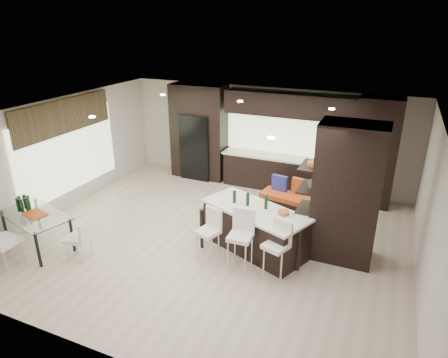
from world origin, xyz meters
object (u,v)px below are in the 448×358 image
at_px(stool_left, 208,241).
at_px(stool_right, 275,256).
at_px(chair_end, 78,241).
at_px(stool_mid, 240,247).
at_px(dining_table, 38,231).
at_px(floor_vase, 326,228).
at_px(kitchen_island, 254,229).
at_px(chair_near, 4,245).
at_px(bench, 290,206).

bearing_deg(stool_left, stool_right, 17.67).
relative_size(stool_left, chair_end, 1.14).
relative_size(stool_mid, dining_table, 0.62).
height_order(stool_mid, dining_table, stool_mid).
distance_m(floor_vase, dining_table, 5.82).
bearing_deg(floor_vase, dining_table, -158.91).
xyz_separation_m(kitchen_island, stool_mid, (0.00, -0.78, 0.03)).
bearing_deg(stool_mid, chair_end, -166.38).
distance_m(stool_left, floor_vase, 2.34).
distance_m(floor_vase, chair_near, 6.14).
relative_size(stool_left, stool_right, 0.97).
distance_m(stool_left, dining_table, 3.53).
relative_size(stool_left, stool_mid, 0.91).
xyz_separation_m(stool_left, floor_vase, (2.02, 1.17, 0.13)).
bearing_deg(kitchen_island, chair_end, -128.82).
relative_size(floor_vase, dining_table, 0.74).
xyz_separation_m(stool_right, dining_table, (-4.75, -0.92, -0.08)).
relative_size(stool_mid, chair_near, 1.03).
bearing_deg(chair_end, stool_mid, -84.94).
bearing_deg(chair_end, chair_near, 114.20).
height_order(stool_mid, chair_near, stool_mid).
relative_size(kitchen_island, chair_end, 2.84).
height_order(floor_vase, chair_end, floor_vase).
height_order(floor_vase, chair_near, floor_vase).
height_order(stool_left, dining_table, stool_left).
xyz_separation_m(kitchen_island, stool_left, (-0.67, -0.76, -0.02)).
xyz_separation_m(kitchen_island, stool_right, (0.67, -0.77, -0.00)).
distance_m(bench, floor_vase, 1.69).
bearing_deg(chair_end, dining_table, 78.34).
distance_m(stool_left, chair_near, 3.80).
bearing_deg(stool_right, stool_left, -160.28).
bearing_deg(floor_vase, stool_right, -120.15).
bearing_deg(stool_right, floor_vase, 79.83).
bearing_deg(kitchen_island, bench, 102.16).
relative_size(kitchen_island, stool_right, 2.42).
bearing_deg(floor_vase, stool_mid, -138.71).
bearing_deg(chair_near, stool_right, 19.71).
bearing_deg(bench, dining_table, -132.27).
bearing_deg(chair_end, bench, -56.08).
bearing_deg(kitchen_island, dining_table, -135.55).
xyz_separation_m(floor_vase, chair_end, (-4.37, -2.09, -0.18)).
height_order(stool_right, chair_end, stool_right).
distance_m(bench, chair_end, 4.73).
xyz_separation_m(bench, floor_vase, (1.06, -1.28, 0.29)).
bearing_deg(chair_near, floor_vase, 27.94).
height_order(kitchen_island, floor_vase, floor_vase).
bearing_deg(chair_near, chair_end, 36.03).
distance_m(stool_mid, floor_vase, 1.80).
bearing_deg(floor_vase, bench, 129.51).
height_order(kitchen_island, chair_near, chair_near).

